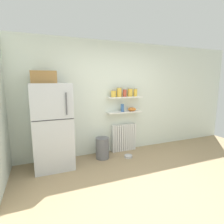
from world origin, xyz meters
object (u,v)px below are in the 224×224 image
at_px(vase, 122,108).
at_px(trash_bin, 102,148).
at_px(radiator, 124,138).
at_px(pet_food_bowl, 128,156).
at_px(storage_jar_0, 114,94).
at_px(storage_jar_3, 130,92).
at_px(storage_jar_1, 119,92).
at_px(storage_jar_4, 135,92).
at_px(refrigerator, 52,124).
at_px(storage_jar_2, 125,93).
at_px(shelf_bowl, 132,109).

relative_size(vase, trash_bin, 0.39).
relative_size(radiator, pet_food_bowl, 3.68).
relative_size(storage_jar_0, vase, 0.90).
xyz_separation_m(storage_jar_0, pet_food_bowl, (0.20, -0.39, -1.40)).
height_order(storage_jar_0, storage_jar_3, storage_jar_3).
xyz_separation_m(storage_jar_1, pet_food_bowl, (0.06, -0.39, -1.43)).
bearing_deg(storage_jar_3, storage_jar_4, 0.00).
relative_size(refrigerator, radiator, 2.84).
height_order(storage_jar_2, vase, storage_jar_2).
distance_m(radiator, storage_jar_3, 1.12).
height_order(storage_jar_1, pet_food_bowl, storage_jar_1).
relative_size(storage_jar_0, storage_jar_3, 0.82).
bearing_deg(storage_jar_3, vase, 180.00).
xyz_separation_m(shelf_bowl, pet_food_bowl, (-0.28, -0.39, -1.01)).
height_order(radiator, storage_jar_1, storage_jar_1).
height_order(storage_jar_3, storage_jar_4, storage_jar_3).
height_order(storage_jar_0, storage_jar_2, storage_jar_2).
bearing_deg(refrigerator, storage_jar_4, 6.44).
relative_size(refrigerator, trash_bin, 4.00).
bearing_deg(shelf_bowl, storage_jar_3, 180.00).
relative_size(radiator, storage_jar_3, 3.30).
bearing_deg(refrigerator, shelf_bowl, 6.73).
bearing_deg(storage_jar_2, pet_food_bowl, -101.81).
relative_size(storage_jar_2, trash_bin, 0.39).
xyz_separation_m(storage_jar_3, trash_bin, (-0.78, -0.20, -1.21)).
bearing_deg(refrigerator, storage_jar_3, 6.94).
distance_m(refrigerator, storage_jar_3, 1.91).
bearing_deg(storage_jar_1, shelf_bowl, 0.00).
height_order(radiator, storage_jar_3, storage_jar_3).
relative_size(storage_jar_1, shelf_bowl, 1.14).
bearing_deg(radiator, pet_food_bowl, -100.98).
bearing_deg(shelf_bowl, storage_jar_1, 180.00).
xyz_separation_m(storage_jar_3, shelf_bowl, (0.06, 0.00, -0.41)).
xyz_separation_m(storage_jar_3, vase, (-0.20, 0.00, -0.36)).
bearing_deg(radiator, storage_jar_4, -6.02).
relative_size(storage_jar_0, pet_food_bowl, 0.91).
relative_size(radiator, storage_jar_2, 3.59).
bearing_deg(vase, storage_jar_1, 180.00).
height_order(storage_jar_1, trash_bin, storage_jar_1).
height_order(refrigerator, vase, refrigerator).
bearing_deg(vase, trash_bin, -160.61).
xyz_separation_m(radiator, storage_jar_2, (0.00, -0.03, 1.10)).
bearing_deg(storage_jar_4, radiator, 173.98).
height_order(storage_jar_0, storage_jar_4, storage_jar_4).
height_order(storage_jar_4, trash_bin, storage_jar_4).
bearing_deg(pet_food_bowl, storage_jar_3, 60.12).
bearing_deg(shelf_bowl, trash_bin, -166.31).
xyz_separation_m(refrigerator, storage_jar_4, (1.95, 0.22, 0.55)).
distance_m(refrigerator, pet_food_bowl, 1.81).
height_order(storage_jar_2, trash_bin, storage_jar_2).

